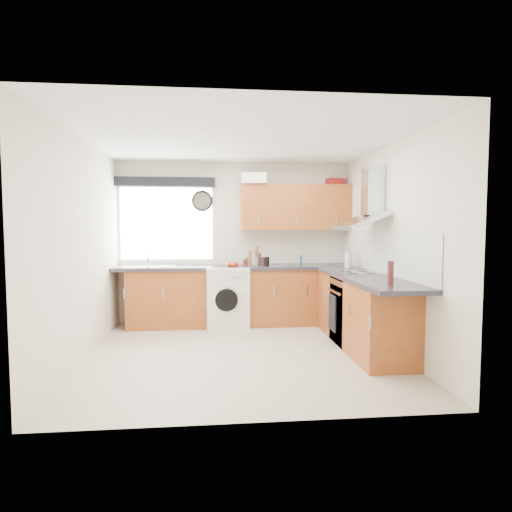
{
  "coord_description": "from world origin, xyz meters",
  "views": [
    {
      "loc": [
        -0.34,
        -4.97,
        1.51
      ],
      "look_at": [
        0.25,
        0.85,
        1.1
      ],
      "focal_mm": 30.0,
      "sensor_mm": 36.0,
      "label": 1
    }
  ],
  "objects": [
    {
      "name": "jar_7",
      "position": [
        0.2,
        1.66,
        0.97
      ],
      "size": [
        0.05,
        0.05,
        0.12
      ],
      "primitive_type": "cylinder",
      "color": "#48191D",
      "rests_on": "worktop_back"
    },
    {
      "name": "base_cab_corner",
      "position": [
        1.5,
        1.5,
        0.43
      ],
      "size": [
        0.6,
        0.6,
        0.86
      ],
      "primitive_type": "cube",
      "color": "brown",
      "rests_on": "ground_plane"
    },
    {
      "name": "jar_3",
      "position": [
        0.34,
        1.62,
        1.0
      ],
      "size": [
        0.04,
        0.04,
        0.19
      ],
      "primitive_type": "cylinder",
      "color": "brown",
      "rests_on": "worktop_back"
    },
    {
      "name": "jar_4",
      "position": [
        0.14,
        1.43,
        0.96
      ],
      "size": [
        0.07,
        0.07,
        0.1
      ],
      "primitive_type": "cylinder",
      "color": "#541E22",
      "rests_on": "worktop_back"
    },
    {
      "name": "worktop_back",
      "position": [
        0.0,
        1.5,
        0.89
      ],
      "size": [
        3.6,
        0.62,
        0.05
      ],
      "primitive_type": "cube",
      "color": "#242329",
      "rests_on": "base_cab_back"
    },
    {
      "name": "casserole",
      "position": [
        0.3,
        1.52,
        2.23
      ],
      "size": [
        0.42,
        0.35,
        0.16
      ],
      "primitive_type": "cube",
      "rotation": [
        0.0,
        0.0,
        -0.22
      ],
      "color": "white",
      "rests_on": "upper_cabinets"
    },
    {
      "name": "base_cab_back",
      "position": [
        -0.1,
        1.51,
        0.43
      ],
      "size": [
        3.0,
        0.58,
        0.86
      ],
      "primitive_type": "cube",
      "color": "brown",
      "rests_on": "ground_plane"
    },
    {
      "name": "washing_machine",
      "position": [
        -0.15,
        1.4,
        0.45
      ],
      "size": [
        0.69,
        0.67,
        0.91
      ],
      "primitive_type": "cube",
      "rotation": [
        0.0,
        0.0,
        0.12
      ],
      "color": "white",
      "rests_on": "ground_plane"
    },
    {
      "name": "worktop_right",
      "position": [
        1.5,
        0.0,
        0.89
      ],
      "size": [
        0.62,
        2.42,
        0.05
      ],
      "primitive_type": "cube",
      "color": "#242329",
      "rests_on": "base_cab_right"
    },
    {
      "name": "utensil_pot",
      "position": [
        0.33,
        1.55,
        0.97
      ],
      "size": [
        0.11,
        0.11,
        0.13
      ],
      "primitive_type": "cylinder",
      "rotation": [
        0.0,
        0.0,
        -0.31
      ],
      "color": "gray",
      "rests_on": "worktop_back"
    },
    {
      "name": "ground_plane",
      "position": [
        0.0,
        0.0,
        0.0
      ],
      "size": [
        3.6,
        3.6,
        0.0
      ],
      "primitive_type": "plane",
      "color": "beige"
    },
    {
      "name": "tomato_cluster",
      "position": [
        -0.06,
        1.3,
        0.95
      ],
      "size": [
        0.17,
        0.17,
        0.07
      ],
      "primitive_type": null,
      "rotation": [
        0.0,
        0.0,
        -0.08
      ],
      "color": "#A3210B",
      "rests_on": "worktop_back"
    },
    {
      "name": "wall_left",
      "position": [
        -1.8,
        0.0,
        1.25
      ],
      "size": [
        0.02,
        3.6,
        2.5
      ],
      "primitive_type": "cube",
      "color": "silver",
      "rests_on": "ground_plane"
    },
    {
      "name": "upper_cabinets",
      "position": [
        0.95,
        1.62,
        1.8
      ],
      "size": [
        1.7,
        0.35,
        0.7
      ],
      "primitive_type": "cube",
      "color": "brown",
      "rests_on": "wall_back"
    },
    {
      "name": "extractor_hood",
      "position": [
        1.6,
        0.3,
        1.77
      ],
      "size": [
        0.52,
        0.78,
        0.66
      ],
      "primitive_type": null,
      "color": "silver",
      "rests_on": "wall_right"
    },
    {
      "name": "jar_5",
      "position": [
        1.05,
        1.7,
        0.98
      ],
      "size": [
        0.04,
        0.04,
        0.14
      ],
      "primitive_type": "cylinder",
      "color": "#185576",
      "rests_on": "worktop_back"
    },
    {
      "name": "window",
      "position": [
        -1.05,
        1.79,
        1.55
      ],
      "size": [
        1.4,
        0.02,
        1.1
      ],
      "primitive_type": "cube",
      "color": "white",
      "rests_on": "wall_back"
    },
    {
      "name": "splashback",
      "position": [
        1.79,
        0.3,
        1.18
      ],
      "size": [
        0.01,
        3.0,
        0.54
      ],
      "primitive_type": "cube",
      "color": "white",
      "rests_on": "wall_right"
    },
    {
      "name": "sink",
      "position": [
        -1.33,
        1.5,
        0.95
      ],
      "size": [
        0.84,
        0.46,
        0.1
      ],
      "primitive_type": null,
      "color": "silver",
      "rests_on": "worktop_back"
    },
    {
      "name": "jar_1",
      "position": [
        0.37,
        1.51,
        1.01
      ],
      "size": [
        0.04,
        0.04,
        0.19
      ],
      "primitive_type": "cylinder",
      "color": "black",
      "rests_on": "worktop_back"
    },
    {
      "name": "wall_right",
      "position": [
        1.8,
        0.0,
        1.25
      ],
      "size": [
        0.02,
        3.6,
        2.5
      ],
      "primitive_type": "cube",
      "color": "silver",
      "rests_on": "ground_plane"
    },
    {
      "name": "bottle_0",
      "position": [
        1.45,
        -0.83,
        1.03
      ],
      "size": [
        0.06,
        0.06,
        0.25
      ],
      "primitive_type": "cylinder",
      "color": "#581F21",
      "rests_on": "worktop_right"
    },
    {
      "name": "jar_2",
      "position": [
        0.41,
        1.41,
        0.98
      ],
      "size": [
        0.07,
        0.07,
        0.13
      ],
      "primitive_type": "cylinder",
      "color": "#3D161A",
      "rests_on": "worktop_back"
    },
    {
      "name": "wall_back",
      "position": [
        0.0,
        1.8,
        1.25
      ],
      "size": [
        3.6,
        0.02,
        2.5
      ],
      "primitive_type": "cube",
      "color": "silver",
      "rests_on": "ground_plane"
    },
    {
      "name": "oven",
      "position": [
        1.5,
        0.3,
        0.42
      ],
      "size": [
        0.56,
        0.58,
        0.85
      ],
      "primitive_type": "cube",
      "color": "black",
      "rests_on": "ground_plane"
    },
    {
      "name": "hob_plate",
      "position": [
        1.5,
        0.3,
        0.92
      ],
      "size": [
        0.52,
        0.52,
        0.01
      ],
      "primitive_type": "cube",
      "color": "silver",
      "rests_on": "worktop_right"
    },
    {
      "name": "wall_clock",
      "position": [
        -0.5,
        1.76,
        1.9
      ],
      "size": [
        0.33,
        0.04,
        0.33
      ],
      "primitive_type": "cylinder",
      "rotation": [
        1.57,
        0.0,
        0.0
      ],
      "color": "black",
      "rests_on": "wall_back"
    },
    {
      "name": "jar_6",
      "position": [
        0.21,
        1.44,
        1.03
      ],
      "size": [
        0.06,
        0.06,
        0.23
      ],
      "primitive_type": "cylinder",
      "color": "brown",
      "rests_on": "worktop_back"
    },
    {
      "name": "kitchen_roll",
      "position": [
        1.62,
        1.05,
        1.02
      ],
      "size": [
        0.12,
        0.12,
        0.22
      ],
      "primitive_type": "cylinder",
      "rotation": [
        0.0,
        0.0,
        0.24
      ],
      "color": "white",
      "rests_on": "worktop_right"
    },
    {
      "name": "ceiling",
      "position": [
        0.0,
        0.0,
        2.5
      ],
      "size": [
        3.6,
        3.6,
        0.02
      ],
      "primitive_type": "cube",
      "color": "white",
      "rests_on": "wall_back"
    },
    {
      "name": "jar_0",
      "position": [
        0.47,
        1.35,
        0.98
      ],
      "size": [
        0.06,
        0.06,
        0.14
      ],
      "primitive_type": "cylinder",
      "color": "black",
      "rests_on": "worktop_back"
    },
    {
      "name": "wall_front",
      "position": [
        0.0,
        -1.8,
        1.25
      ],
      "size": [
        3.6,
        0.02,
        2.5
      ],
      "primitive_type": "cube",
      "color": "silver",
      "rests_on": "ground_plane"
    },
    {
      "name": "storage_box",
      "position": [
        1.6,
        1.72,
        2.21
      ],
      "size": [
        0.28,
        0.24,
        0.11
      ],
      "primitive_type": "cube",
      "rotation": [
        0.0,
        0.0,
        0.15
      ],
      "color": "#B31F1B",
      "rests_on": "upper_cabinets"
    },
    {
      "name": "base_cab_right",
      "position": [
        1.51,
        0.15,
        0.43
      ],
      "size": [
        0.58,
        2.1,
        0.86
      ],
      "primitive_type": "cube",
      "color": "brown",
      "rests_on": "ground_plane"
    },
    {
      "name": "window_blind",
      "position": [
        -1.05,
        1.7,
        2.18
      ],
      "size": [
        1.5,
        0.18,
        0.14
      ],
      "primitive_type": "cube",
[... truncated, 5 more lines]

